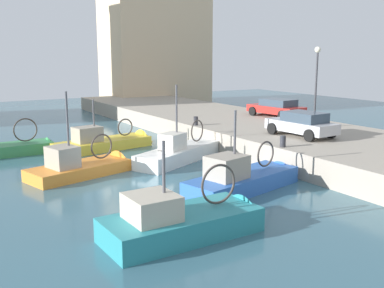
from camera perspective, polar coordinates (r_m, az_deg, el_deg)
name	(u,v)px	position (r m, az deg, el deg)	size (l,w,h in m)	color
water_surface	(125,183)	(20.56, -8.27, -4.81)	(80.00, 80.00, 0.00)	#386070
quay_wall	(313,144)	(26.90, 14.85, 0.03)	(9.00, 56.00, 1.20)	#9E9384
fishing_boat_orange	(87,171)	(22.33, -12.97, -3.34)	(5.78, 3.19, 4.83)	orange
fishing_boat_white	(183,158)	(24.71, -1.07, -1.72)	(6.85, 4.43, 4.80)	white
fishing_boat_teal	(191,230)	(14.77, -0.11, -10.69)	(5.81, 2.39, 4.06)	teal
fishing_boat_yellow	(109,146)	(28.14, -10.30, -0.30)	(6.79, 2.97, 3.91)	gold
fishing_boat_green	(2,153)	(27.81, -22.50, -1.09)	(6.89, 2.04, 4.20)	#388951
fishing_boat_blue	(247,186)	(19.59, 6.84, -5.15)	(6.52, 3.09, 4.22)	#2D60B7
parked_car_silver	(302,124)	(25.55, 13.54, 2.46)	(2.13, 4.01, 1.34)	#B7B7BC
parked_car_red	(277,107)	(33.29, 10.46, 4.50)	(2.42, 4.29, 1.27)	red
mooring_bollard_south	(283,141)	(22.47, 11.23, 0.32)	(0.28, 0.28, 0.55)	#2D2D33
mooring_bollard_mid	(196,121)	(28.80, 0.48, 2.89)	(0.28, 0.28, 0.55)	#2D2D33
quay_streetlamp	(317,74)	(28.55, 15.23, 8.44)	(0.36, 0.36, 4.83)	#38383D
waterfront_building_central	(155,36)	(52.54, -4.66, 13.24)	(11.34, 7.16, 15.06)	beige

